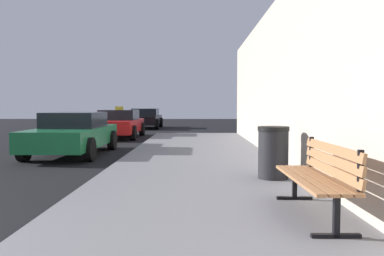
% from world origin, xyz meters
% --- Properties ---
extents(bench, '(0.52, 1.87, 0.89)m').
position_xyz_m(bench, '(5.39, 1.68, 0.67)').
color(bench, '#9E6B42').
rests_on(bench, sidewalk).
extents(trash_bin, '(0.57, 0.57, 0.95)m').
position_xyz_m(trash_bin, '(5.30, 4.12, 0.63)').
color(trash_bin, black).
rests_on(trash_bin, sidewalk).
extents(car_green, '(1.96, 4.39, 1.27)m').
position_xyz_m(car_green, '(0.22, 8.72, 0.65)').
color(car_green, '#196638').
rests_on(car_green, ground_plane).
extents(car_red, '(1.99, 4.27, 1.43)m').
position_xyz_m(car_red, '(0.35, 14.95, 0.65)').
color(car_red, red).
rests_on(car_red, ground_plane).
extents(car_black, '(2.03, 4.28, 1.27)m').
position_xyz_m(car_black, '(0.57, 22.54, 0.65)').
color(car_black, black).
rests_on(car_black, ground_plane).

